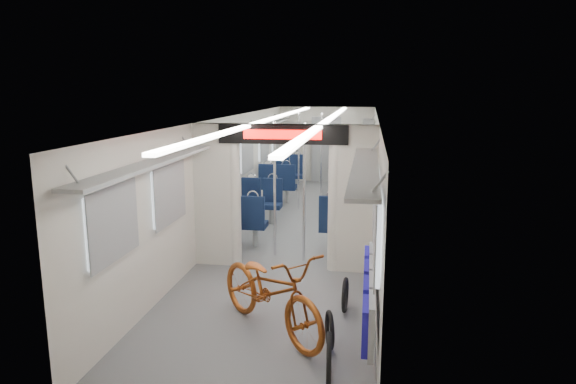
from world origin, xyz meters
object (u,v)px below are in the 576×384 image
Objects in this scene: bicycle at (271,290)px; stanchion_far_left at (299,162)px; seat_bay_near_left at (252,208)px; seat_bay_far_left at (284,176)px; flip_bench at (369,293)px; seat_bay_far_right at (353,180)px; stanchion_far_right at (321,164)px; seat_bay_near_right at (348,209)px; bike_hoop_b at (330,332)px; bike_hoop_a at (329,360)px; stanchion_near_left at (275,190)px; bike_hoop_c at (345,297)px; stanchion_near_right at (304,193)px.

bicycle is 6.38m from stanchion_far_left.
seat_bay_far_left is (-0.00, 3.77, 0.02)m from seat_bay_near_left.
flip_bench is 1.01× the size of seat_bay_far_left.
seat_bay_far_right reaches higher than seat_bay_near_left.
seat_bay_far_right is 1.73m from stanchion_far_right.
seat_bay_near_right is at bearing 95.65° from flip_bench.
seat_bay_far_left is at bearing 102.96° from bike_hoop_b.
bicycle is at bearing 177.30° from flip_bench.
seat_bay_near_right reaches higher than seat_bay_near_left.
bike_hoop_b is 8.36m from seat_bay_far_left.
seat_bay_near_right is at bearing 90.52° from bike_hoop_a.
flip_bench is 3.34m from stanchion_near_left.
stanchion_far_right reaches higher than bike_hoop_c.
seat_bay_near_right is at bearing 35.14° from bicycle.
flip_bench is at bearing -84.35° from seat_bay_near_right.
stanchion_near_right is at bearing 101.13° from bike_hoop_a.
seat_bay_far_left is 5.10m from stanchion_near_left.
bike_hoop_c is 0.21× the size of seat_bay_near_right.
bike_hoop_b is 1.00m from bike_hoop_c.
seat_bay_near_left is 2.42m from stanchion_far_left.
stanchion_far_right is at bearing 110.41° from seat_bay_near_right.
seat_bay_near_right is 1.02× the size of seat_bay_far_right.
bike_hoop_c is at bearing 87.29° from bike_hoop_a.
stanchion_near_left is at bearing -61.27° from seat_bay_near_left.
bicycle is at bearing -81.60° from seat_bay_far_left.
stanchion_near_left is at bearing -88.80° from stanchion_far_left.
flip_bench is 0.89m from bike_hoop_c.
bicycle is at bearing -90.10° from stanchion_far_right.
bike_hoop_b is 7.84m from seat_bay_far_right.
stanchion_far_left is at bearing 74.76° from seat_bay_near_left.
bicycle is 1.00× the size of seat_bay_near_left.
stanchion_far_left reaches higher than seat_bay_far_right.
bike_hoop_a is 4.08m from stanchion_near_left.
seat_bay_near_right is at bearing 92.05° from bike_hoop_c.
bicycle is at bearing -99.67° from seat_bay_near_right.
seat_bay_near_left is (-1.87, 4.37, 0.34)m from bike_hoop_b.
bike_hoop_a is 0.24× the size of seat_bay_far_right.
seat_bay_far_left reaches higher than bicycle.
seat_bay_far_left is at bearing 112.06° from stanchion_far_left.
bike_hoop_a is 7.13m from stanchion_far_right.
seat_bay_far_right is at bearing 43.81° from stanchion_far_left.
stanchion_near_right is at bearing -80.84° from stanchion_far_left.
stanchion_far_right is at bearing 90.70° from stanchion_near_right.
seat_bay_near_right is at bearing 90.03° from bike_hoop_b.
seat_bay_far_left reaches higher than seat_bay_near_left.
seat_bay_near_left is at bearing 119.03° from flip_bench.
bicycle is at bearing 157.20° from bike_hoop_b.
stanchion_far_left is at bearing 103.78° from bike_hoop_c.
seat_bay_far_left is at bearing 103.07° from stanchion_near_right.
bike_hoop_a is 0.22× the size of stanchion_far_right.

